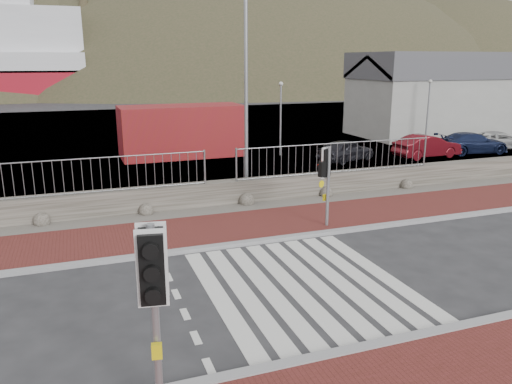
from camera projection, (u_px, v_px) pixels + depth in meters
name	position (u px, v px, depth m)	size (l,w,h in m)	color
ground	(303.00, 284.00, 12.10)	(220.00, 220.00, 0.00)	#28282B
sidewalk_far	(244.00, 226.00, 16.18)	(40.00, 3.00, 0.08)	maroon
kerb_near	(371.00, 347.00, 9.36)	(40.00, 0.25, 0.12)	gray
kerb_far	(260.00, 241.00, 14.81)	(40.00, 0.25, 0.12)	gray
zebra_crossing	(303.00, 284.00, 12.10)	(4.62, 5.60, 0.01)	silver
gravel_strip	(226.00, 210.00, 18.00)	(40.00, 1.50, 0.06)	#59544C
stone_wall	(220.00, 193.00, 18.62)	(40.00, 0.60, 0.90)	#444038
railing	(221.00, 158.00, 18.13)	(18.07, 0.07, 1.22)	gray
quay	(145.00, 133.00, 37.47)	(120.00, 40.00, 0.50)	#4C4C4F
water	(111.00, 99.00, 69.29)	(220.00, 50.00, 0.05)	#3F4C54
harbor_building	(438.00, 94.00, 36.01)	(12.20, 6.20, 5.80)	#9E9E99
hills_backdrop	(145.00, 206.00, 100.14)	(254.00, 90.00, 100.00)	#31341F
traffic_signal_near	(153.00, 281.00, 7.13)	(0.47, 0.33, 3.06)	gray
traffic_signal_far	(328.00, 170.00, 15.69)	(0.65, 0.42, 2.65)	gray
streetlight	(249.00, 80.00, 18.82)	(1.64, 0.77, 8.06)	gray
shipping_container	(182.00, 131.00, 28.00)	(6.80, 2.83, 2.83)	maroon
car_a	(346.00, 150.00, 26.69)	(1.40, 3.48, 1.19)	black
car_b	(427.00, 146.00, 27.72)	(1.34, 3.85, 1.27)	#590C14
car_c	(472.00, 143.00, 28.95)	(1.71, 4.21, 1.22)	#121B3A
car_d	(498.00, 140.00, 30.40)	(1.80, 3.90, 1.08)	#AAAAAA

